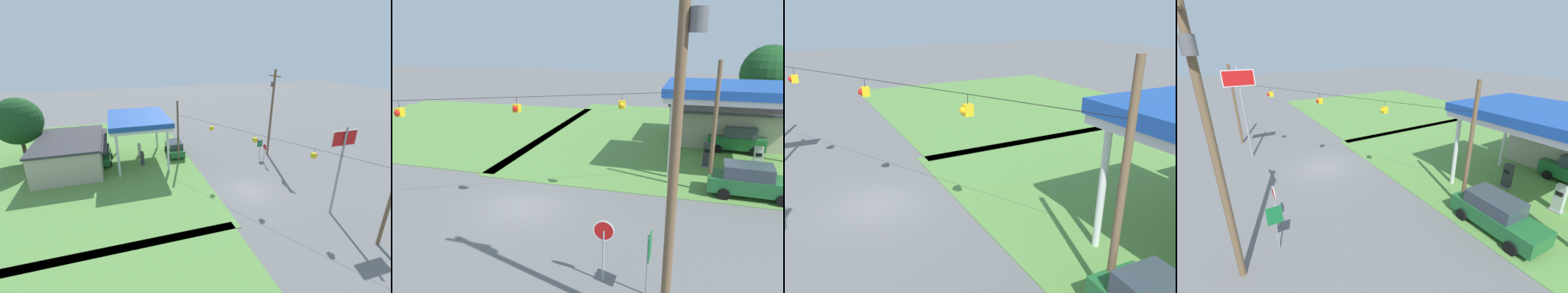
% 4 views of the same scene
% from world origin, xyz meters
% --- Properties ---
extents(ground_plane, '(160.00, 160.00, 0.00)m').
position_xyz_m(ground_plane, '(0.00, 0.00, 0.00)').
color(ground_plane, slate).
extents(grass_verge_station_corner, '(36.00, 28.00, 0.04)m').
position_xyz_m(grass_verge_station_corner, '(13.09, 17.52, 0.02)').
color(grass_verge_station_corner, '#5B8E42').
rests_on(grass_verge_station_corner, ground).
extents(grass_verge_opposite_corner, '(24.00, 24.00, 0.04)m').
position_xyz_m(grass_verge_opposite_corner, '(-16.00, 16.00, 0.02)').
color(grass_verge_opposite_corner, '#5B8E42').
rests_on(grass_verge_opposite_corner, ground).
extents(gas_station_canopy, '(9.31, 6.88, 5.80)m').
position_xyz_m(gas_station_canopy, '(11.09, 9.54, 5.28)').
color(gas_station_canopy, silver).
rests_on(gas_station_canopy, ground).
extents(gas_station_store, '(10.48, 7.75, 3.58)m').
position_xyz_m(gas_station_store, '(11.52, 17.50, 1.80)').
color(gas_station_store, '#B2A893').
rests_on(gas_station_store, ground).
extents(fuel_pump_near, '(0.71, 0.56, 1.74)m').
position_xyz_m(fuel_pump_near, '(9.46, 9.54, 0.83)').
color(fuel_pump_near, gray).
rests_on(fuel_pump_near, ground).
extents(fuel_pump_far, '(0.71, 0.56, 1.74)m').
position_xyz_m(fuel_pump_far, '(12.72, 9.54, 0.83)').
color(fuel_pump_far, gray).
rests_on(fuel_pump_far, ground).
extents(car_at_pumps_front, '(4.90, 2.26, 1.90)m').
position_xyz_m(car_at_pumps_front, '(11.80, 4.98, 0.97)').
color(car_at_pumps_front, '#1E602D').
rests_on(car_at_pumps_front, ground).
extents(car_at_pumps_rear, '(4.35, 2.25, 2.05)m').
position_xyz_m(car_at_pumps_rear, '(11.75, 14.10, 1.03)').
color(car_at_pumps_rear, '#1E602D').
rests_on(car_at_pumps_rear, ground).
extents(stop_sign_roadside, '(0.80, 0.08, 2.50)m').
position_xyz_m(stop_sign_roadside, '(5.70, -4.90, 1.81)').
color(stop_sign_roadside, '#99999E').
rests_on(stop_sign_roadside, ground).
extents(route_sign, '(0.10, 0.70, 2.40)m').
position_xyz_m(route_sign, '(7.39, -5.23, 1.71)').
color(route_sign, gray).
rests_on(route_sign, ground).
extents(utility_pole_main, '(2.20, 0.44, 11.03)m').
position_xyz_m(utility_pole_main, '(8.15, -6.93, 6.14)').
color(utility_pole_main, brown).
rests_on(utility_pole_main, ground).
extents(signal_span_gantry, '(19.39, 10.24, 7.62)m').
position_xyz_m(signal_span_gantry, '(-0.00, -0.01, 4.11)').
color(signal_span_gantry, brown).
rests_on(signal_span_gantry, ground).
extents(tree_behind_station, '(5.59, 5.59, 8.04)m').
position_xyz_m(tree_behind_station, '(14.95, 23.25, 5.23)').
color(tree_behind_station, '#4C3828').
rests_on(tree_behind_station, ground).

